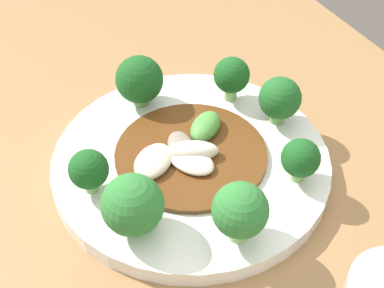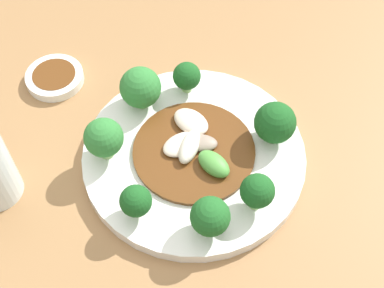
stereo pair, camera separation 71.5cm
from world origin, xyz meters
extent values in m
cube|color=olive|center=(0.00, 0.00, 0.38)|extent=(1.07, 0.73, 0.76)
cylinder|color=white|center=(0.00, 0.01, 0.77)|extent=(0.31, 0.31, 0.02)
cylinder|color=#70A356|center=(-0.01, 0.13, 0.79)|extent=(0.02, 0.02, 0.01)
sphere|color=#1E5B23|center=(-0.01, 0.13, 0.81)|extent=(0.05, 0.05, 0.05)
cylinder|color=#89B76B|center=(0.12, 0.00, 0.79)|extent=(0.02, 0.02, 0.02)
sphere|color=#2D7533|center=(0.12, 0.00, 0.82)|extent=(0.05, 0.05, 0.05)
cylinder|color=#89B76B|center=(0.00, -0.11, 0.79)|extent=(0.01, 0.01, 0.01)
sphere|color=#19511E|center=(0.00, -0.11, 0.81)|extent=(0.04, 0.04, 0.04)
cylinder|color=#7AAD5B|center=(0.07, -0.09, 0.79)|extent=(0.02, 0.02, 0.01)
sphere|color=#2D7533|center=(0.07, -0.09, 0.82)|extent=(0.06, 0.06, 0.06)
cylinder|color=#89B76B|center=(0.08, 0.09, 0.79)|extent=(0.01, 0.01, 0.01)
sphere|color=#19511E|center=(0.08, 0.09, 0.81)|extent=(0.04, 0.04, 0.04)
cylinder|color=#70A356|center=(-0.11, -0.01, 0.79)|extent=(0.02, 0.02, 0.01)
sphere|color=#19511E|center=(-0.11, -0.01, 0.82)|extent=(0.06, 0.06, 0.06)
cylinder|color=#89B76B|center=(-0.07, 0.10, 0.79)|extent=(0.02, 0.02, 0.02)
sphere|color=#19511E|center=(-0.07, 0.10, 0.82)|extent=(0.04, 0.04, 0.04)
cylinder|color=#5B3314|center=(0.00, 0.01, 0.78)|extent=(0.17, 0.17, 0.01)
ellipsoid|color=beige|center=(0.00, -0.04, 0.79)|extent=(0.07, 0.07, 0.02)
ellipsoid|color=beige|center=(0.02, 0.00, 0.79)|extent=(0.07, 0.06, 0.01)
ellipsoid|color=#4C933D|center=(-0.02, 0.04, 0.79)|extent=(0.06, 0.06, 0.02)
ellipsoid|color=gray|center=(-0.01, 0.00, 0.79)|extent=(0.05, 0.04, 0.01)
ellipsoid|color=silver|center=(0.01, 0.01, 0.79)|extent=(0.05, 0.06, 0.02)
cylinder|color=white|center=(0.20, -0.16, 0.77)|extent=(0.09, 0.09, 0.01)
cylinder|color=#5B3314|center=(0.20, -0.16, 0.77)|extent=(0.07, 0.07, 0.00)
camera|label=1|loc=(0.38, -0.18, 1.20)|focal=50.00mm
camera|label=2|loc=(0.04, 0.42, 1.39)|focal=50.00mm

